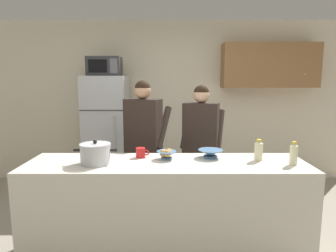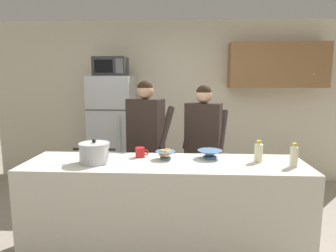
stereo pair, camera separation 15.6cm
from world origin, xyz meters
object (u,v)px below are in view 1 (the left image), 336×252
cooking_pot (97,154)px  empty_bowl (212,153)px  person_by_sink (202,137)px  microwave (106,66)px  refrigerator (108,133)px  person_near_pot (145,134)px  bread_bowl (168,154)px  bottle_mid_counter (260,150)px  coffee_mug (142,153)px  bottle_near_edge (295,154)px

cooking_pot → empty_bowl: 1.08m
person_by_sink → microwave: bearing=142.8°
microwave → refrigerator: bearing=90.1°
person_near_pot → empty_bowl: (0.70, -0.66, -0.07)m
person_near_pot → empty_bowl: 0.96m
bread_bowl → bottle_mid_counter: bottle_mid_counter is taller
microwave → bottle_mid_counter: 2.65m
cooking_pot → coffee_mug: size_ratio=2.96×
bottle_near_edge → bread_bowl: bearing=170.9°
coffee_mug → empty_bowl: 0.68m
person_by_sink → bottle_near_edge: bearing=-51.3°
person_near_pot → empty_bowl: size_ratio=6.96×
bottle_near_edge → coffee_mug: bearing=169.6°
bottle_near_edge → empty_bowl: bearing=161.3°
coffee_mug → bread_bowl: (0.25, -0.07, 0.00)m
refrigerator → cooking_pot: 1.93m
person_near_pot → cooking_pot: (-0.36, -0.86, -0.03)m
person_by_sink → bottle_near_edge: person_by_sink is taller
person_by_sink → bread_bowl: bearing=-119.3°
refrigerator → bottle_near_edge: size_ratio=8.18×
person_near_pot → bread_bowl: person_near_pot is taller
person_by_sink → empty_bowl: size_ratio=6.74×
microwave → person_by_sink: 1.88m
person_near_pot → person_by_sink: (0.68, 0.01, -0.04)m
person_by_sink → bread_bowl: (-0.41, -0.72, -0.03)m
bread_bowl → bottle_near_edge: size_ratio=0.90×
person_by_sink → cooking_pot: (-1.04, -0.87, 0.01)m
microwave → bread_bowl: 2.15m
microwave → person_by_sink: (1.33, -1.01, -0.86)m
empty_bowl → refrigerator: bearing=128.5°
refrigerator → microwave: size_ratio=3.58×
refrigerator → person_by_sink: (1.33, -1.03, 0.14)m
person_near_pot → bottle_mid_counter: (1.14, -0.75, -0.02)m
microwave → coffee_mug: (0.67, -1.66, -0.89)m
microwave → person_near_pot: microwave is taller
microwave → bottle_near_edge: size_ratio=2.28×
refrigerator → person_near_pot: 1.24m
microwave → coffee_mug: size_ratio=3.66×
bottle_mid_counter → cooking_pot: bearing=-175.8°
bottle_mid_counter → bottle_near_edge: bearing=-28.3°
person_near_pot → bottle_near_edge: (1.41, -0.90, -0.02)m
refrigerator → bottle_near_edge: refrigerator is taller
person_by_sink → bottle_near_edge: 1.16m
coffee_mug → cooking_pot: bearing=-150.4°
cooking_pot → bottle_mid_counter: size_ratio=1.94×
empty_bowl → cooking_pot: bearing=-169.0°
refrigerator → microwave: (0.00, -0.02, 1.00)m
cooking_pot → empty_bowl: bearing=11.0°
microwave → bread_bowl: microwave is taller
microwave → bottle_near_edge: microwave is taller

